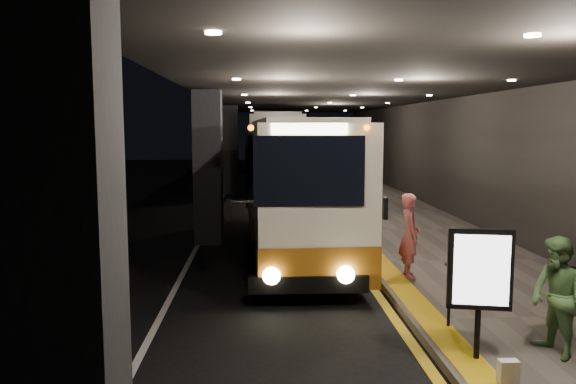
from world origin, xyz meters
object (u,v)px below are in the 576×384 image
object	(u,v)px
coach_main	(292,189)
coach_second	(278,152)
bag_plain	(508,372)
info_sign	(480,272)
coach_third	(272,148)
stanchion_post	(449,296)
passenger_waiting_green	(557,297)
passenger_boarding	(410,235)

from	to	relation	value
coach_main	coach_second	xyz separation A→B (m)	(0.15, 16.63, 0.24)
bag_plain	info_sign	bearing A→B (deg)	97.37
coach_third	stanchion_post	xyz separation A→B (m)	(2.10, -35.65, -1.01)
coach_main	bag_plain	size ratio (longest dim) A/B	35.83
coach_main	stanchion_post	bearing A→B (deg)	-74.54
coach_second	passenger_waiting_green	size ratio (longest dim) A/B	7.40
passenger_boarding	coach_third	bearing A→B (deg)	5.82
coach_second	info_sign	world-z (taller)	coach_second
coach_third	coach_second	bearing A→B (deg)	-85.69
coach_third	coach_main	bearing A→B (deg)	-86.25
stanchion_post	coach_second	bearing A→B (deg)	94.90
passenger_waiting_green	stanchion_post	distance (m)	1.69
coach_second	passenger_waiting_green	xyz separation A→B (m)	(3.12, -24.61, -0.89)
stanchion_post	bag_plain	bearing A→B (deg)	-88.05
coach_second	passenger_boarding	size ratio (longest dim) A/B	6.96
coach_second	passenger_boarding	bearing A→B (deg)	-82.08
coach_second	info_sign	distance (m)	24.75
coach_third	stanchion_post	size ratio (longest dim) A/B	10.92
passenger_waiting_green	bag_plain	world-z (taller)	passenger_waiting_green
passenger_waiting_green	bag_plain	xyz separation A→B (m)	(-1.05, -0.83, -0.70)
bag_plain	passenger_waiting_green	bearing A→B (deg)	38.47
coach_second	coach_third	size ratio (longest dim) A/B	1.12
coach_third	passenger_boarding	world-z (taller)	coach_third
coach_main	passenger_boarding	xyz separation A→B (m)	(2.33, -3.72, -0.60)
bag_plain	stanchion_post	world-z (taller)	stanchion_post
stanchion_post	info_sign	bearing A→B (deg)	-91.35
bag_plain	info_sign	size ratio (longest dim) A/B	0.17
coach_second	coach_third	bearing A→B (deg)	92.26
passenger_boarding	passenger_waiting_green	world-z (taller)	passenger_boarding
coach_main	info_sign	distance (m)	8.32
bag_plain	coach_main	bearing A→B (deg)	104.21
coach_third	passenger_waiting_green	bearing A→B (deg)	-81.14
coach_second	bag_plain	xyz separation A→B (m)	(2.08, -25.44, -1.59)
coach_main	bag_plain	xyz separation A→B (m)	(2.23, -8.81, -1.35)
coach_third	info_sign	xyz separation A→B (m)	(2.07, -36.92, -0.29)
coach_main	passenger_boarding	distance (m)	4.43
coach_second	passenger_boarding	distance (m)	20.48
coach_main	coach_second	bearing A→B (deg)	87.20
passenger_boarding	coach_main	bearing A→B (deg)	33.91
coach_second	info_sign	size ratio (longest dim) A/B	6.83
bag_plain	stanchion_post	bearing A→B (deg)	91.95
coach_main	info_sign	size ratio (longest dim) A/B	6.03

